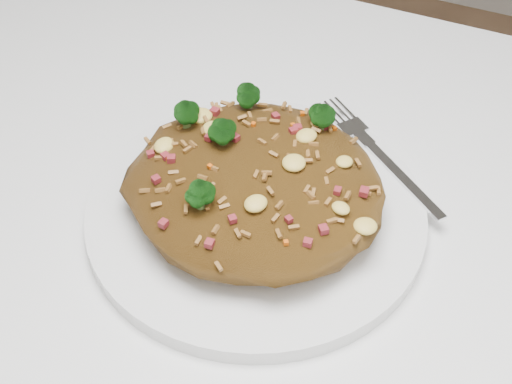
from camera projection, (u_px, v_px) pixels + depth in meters
dining_table at (292, 367)px, 0.57m from camera, size 1.20×0.80×0.75m
plate at (256, 212)px, 0.55m from camera, size 0.26×0.26×0.01m
fried_rice at (256, 177)px, 0.53m from camera, size 0.20×0.18×0.07m
fork at (386, 161)px, 0.58m from camera, size 0.14×0.11×0.00m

